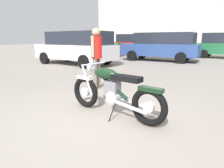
{
  "coord_description": "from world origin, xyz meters",
  "views": [
    {
      "loc": [
        1.59,
        -2.76,
        1.38
      ],
      "look_at": [
        -0.15,
        0.82,
        0.46
      ],
      "focal_mm": 31.43,
      "sensor_mm": 36.0,
      "label": 1
    }
  ],
  "objects": [
    {
      "name": "white_estate_far",
      "position": [
        -6.59,
        11.36,
        0.84
      ],
      "size": [
        4.27,
        2.06,
        1.67
      ],
      "rotation": [
        0.0,
        0.0,
        3.18
      ],
      "color": "black",
      "rests_on": "ground_plane"
    },
    {
      "name": "pale_sedan_back",
      "position": [
        -4.74,
        14.65,
        0.92
      ],
      "size": [
        4.06,
        2.15,
        1.78
      ],
      "rotation": [
        0.0,
        0.0,
        -0.11
      ],
      "color": "black",
      "rests_on": "ground_plane"
    },
    {
      "name": "red_hatchback_near",
      "position": [
        2.56,
        13.52,
        0.92
      ],
      "size": [
        4.11,
        2.29,
        1.78
      ],
      "rotation": [
        0.0,
        0.0,
        -0.16
      ],
      "color": "black",
      "rests_on": "ground_plane"
    },
    {
      "name": "vintage_motorcycle",
      "position": [
        0.11,
        0.32,
        0.45
      ],
      "size": [
        2.05,
        0.72,
        0.94
      ],
      "rotation": [
        0.0,
        0.0,
        2.92
      ],
      "color": "black",
      "rests_on": "ground_plane"
    },
    {
      "name": "silver_sedan_mid",
      "position": [
        -1.08,
        9.85,
        0.94
      ],
      "size": [
        4.82,
        2.24,
        1.74
      ],
      "rotation": [
        0.0,
        0.0,
        3.07
      ],
      "color": "black",
      "rests_on": "ground_plane"
    },
    {
      "name": "ground_plane",
      "position": [
        0.0,
        0.0,
        0.0
      ],
      "size": [
        80.0,
        80.0,
        0.0
      ],
      "primitive_type": "plane",
      "color": "gray"
    },
    {
      "name": "industrial_building",
      "position": [
        -4.39,
        30.81,
        5.58
      ],
      "size": [
        22.59,
        11.1,
        21.94
      ],
      "rotation": [
        0.0,
        0.0,
        -0.09
      ],
      "color": "beige",
      "rests_on": "ground_plane"
    },
    {
      "name": "bystander",
      "position": [
        -1.14,
        1.9,
        1.02
      ],
      "size": [
        0.3,
        0.46,
        1.66
      ],
      "rotation": [
        0.0,
        0.0,
        3.15
      ],
      "color": "#706656",
      "rests_on": "ground_plane"
    },
    {
      "name": "dark_sedan_left",
      "position": [
        -4.83,
        6.03,
        0.94
      ],
      "size": [
        4.93,
        2.55,
        1.74
      ],
      "rotation": [
        0.0,
        0.0,
        2.97
      ],
      "color": "black",
      "rests_on": "ground_plane"
    }
  ]
}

